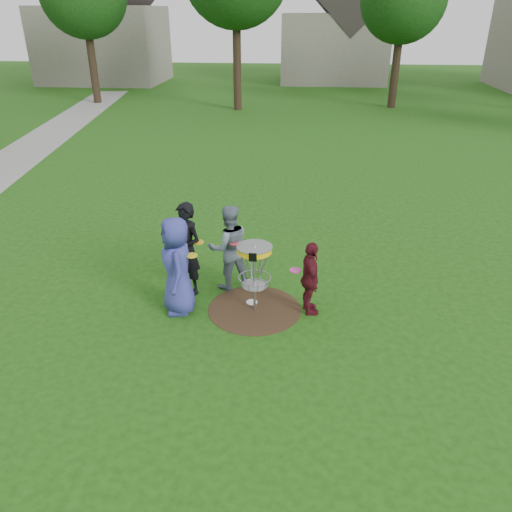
# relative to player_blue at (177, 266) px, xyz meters

# --- Properties ---
(ground) EXTENTS (100.00, 100.00, 0.00)m
(ground) POSITION_rel_player_blue_xyz_m (1.42, 0.14, -0.95)
(ground) COLOR #19470F
(ground) RESTS_ON ground
(dirt_patch) EXTENTS (1.80, 1.80, 0.01)m
(dirt_patch) POSITION_rel_player_blue_xyz_m (1.42, 0.14, -0.94)
(dirt_patch) COLOR #47331E
(dirt_patch) RESTS_ON ground
(player_blue) EXTENTS (0.86, 1.07, 1.90)m
(player_blue) POSITION_rel_player_blue_xyz_m (0.00, 0.00, 0.00)
(player_blue) COLOR #363A95
(player_blue) RESTS_ON ground
(player_black) EXTENTS (0.83, 0.76, 1.91)m
(player_black) POSITION_rel_player_blue_xyz_m (0.03, 0.70, 0.01)
(player_black) COLOR black
(player_black) RESTS_ON ground
(player_grey) EXTENTS (1.07, 0.97, 1.79)m
(player_grey) POSITION_rel_player_blue_xyz_m (0.82, 1.00, -0.05)
(player_grey) COLOR slate
(player_grey) RESTS_ON ground
(player_maroon) EXTENTS (0.53, 0.91, 1.45)m
(player_maroon) POSITION_rel_player_blue_xyz_m (2.46, 0.14, -0.22)
(player_maroon) COLOR #57141E
(player_maroon) RESTS_ON ground
(disc_on_grass) EXTENTS (0.22, 0.22, 0.02)m
(disc_on_grass) POSITION_rel_player_blue_xyz_m (1.35, 0.38, -0.94)
(disc_on_grass) COLOR white
(disc_on_grass) RESTS_ON ground
(disc_golf_basket) EXTENTS (0.66, 0.67, 1.38)m
(disc_golf_basket) POSITION_rel_player_blue_xyz_m (1.42, 0.14, 0.07)
(disc_golf_basket) COLOR #9EA0A5
(disc_golf_basket) RESTS_ON ground
(held_discs) EXTENTS (2.12, 0.96, 0.30)m
(held_discs) POSITION_rel_player_blue_xyz_m (0.93, 0.38, 0.13)
(held_discs) COLOR yellow
(held_discs) RESTS_ON ground
(house_row) EXTENTS (44.50, 10.65, 11.62)m
(house_row) POSITION_rel_player_blue_xyz_m (6.20, 33.21, 3.19)
(house_row) COLOR gray
(house_row) RESTS_ON ground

